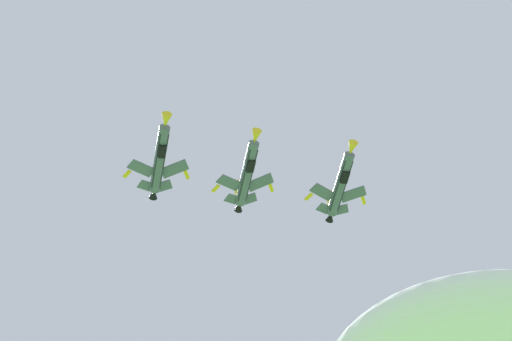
% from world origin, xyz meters
% --- Properties ---
extents(fighter_jet_lead, '(10.57, 15.95, 4.39)m').
position_xyz_m(fighter_jet_lead, '(31.43, 81.42, 121.44)').
color(fighter_jet_lead, '#4C5666').
extents(fighter_jet_left_wing, '(10.33, 15.95, 4.58)m').
position_xyz_m(fighter_jet_left_wing, '(16.09, 81.05, 120.78)').
color(fighter_jet_left_wing, '#4C5666').
extents(fighter_jet_right_wing, '(10.41, 15.95, 4.45)m').
position_xyz_m(fighter_jet_right_wing, '(2.13, 78.30, 117.86)').
color(fighter_jet_right_wing, '#4C5666').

